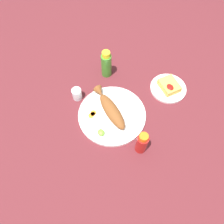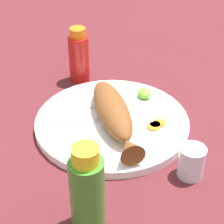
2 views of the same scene
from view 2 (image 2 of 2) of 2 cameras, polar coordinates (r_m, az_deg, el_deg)
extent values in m
plane|color=#561E23|center=(0.91, 0.00, -1.96)|extent=(4.00, 4.00, 0.00)
cylinder|color=white|center=(0.90, 0.00, -1.50)|extent=(0.34, 0.34, 0.02)
ellipsoid|color=brown|center=(0.88, 0.00, 0.40)|extent=(0.23, 0.08, 0.06)
cone|color=brown|center=(0.78, 2.47, -5.06)|extent=(0.05, 0.05, 0.05)
cube|color=silver|center=(0.89, -2.53, -1.38)|extent=(0.04, 0.11, 0.00)
cube|color=silver|center=(0.90, -8.34, -1.02)|extent=(0.04, 0.07, 0.00)
cube|color=silver|center=(0.94, -2.01, 0.91)|extent=(0.02, 0.12, 0.00)
cube|color=silver|center=(0.93, -7.59, 0.12)|extent=(0.02, 0.07, 0.00)
cylinder|color=orange|center=(0.88, 6.07, -1.78)|extent=(0.02, 0.02, 0.00)
cylinder|color=orange|center=(0.88, 5.88, -2.05)|extent=(0.03, 0.03, 0.00)
cylinder|color=orange|center=(0.89, 6.74, -1.55)|extent=(0.03, 0.03, 0.00)
ellipsoid|color=#6BB233|center=(0.97, 4.57, 2.62)|extent=(0.04, 0.03, 0.02)
cylinder|color=#B21914|center=(1.05, -4.66, 7.44)|extent=(0.05, 0.05, 0.12)
cylinder|color=orange|center=(1.02, -4.85, 11.06)|extent=(0.04, 0.04, 0.02)
cylinder|color=#3D8428|center=(0.66, -3.49, -11.60)|extent=(0.06, 0.06, 0.14)
cylinder|color=yellow|center=(0.60, -3.77, -6.12)|extent=(0.04, 0.04, 0.03)
cylinder|color=silver|center=(0.78, 11.12, -6.90)|extent=(0.05, 0.05, 0.06)
cylinder|color=white|center=(0.79, 10.97, -7.85)|extent=(0.04, 0.04, 0.03)
camera|label=1|loc=(1.32, 9.89, 53.68)|focal=35.00mm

